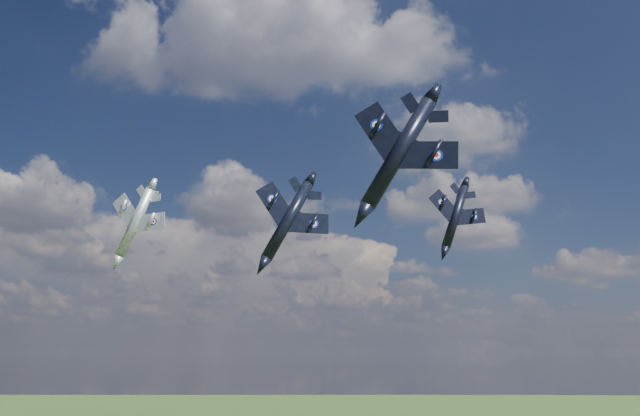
# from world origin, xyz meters

# --- Properties ---
(jet_lead_navy) EXTENTS (16.47, 19.26, 8.51)m
(jet_lead_navy) POSITION_xyz_m (0.12, 16.36, 82.08)
(jet_lead_navy) COLOR black
(jet_right_navy) EXTENTS (12.44, 16.33, 8.45)m
(jet_right_navy) POSITION_xyz_m (13.70, -10.40, 82.42)
(jet_right_navy) COLOR black
(jet_high_navy) EXTENTS (15.02, 17.61, 6.67)m
(jet_high_navy) POSITION_xyz_m (24.93, 35.73, 86.39)
(jet_high_navy) COLOR black
(jet_left_silver) EXTENTS (13.11, 15.63, 6.68)m
(jet_left_silver) POSITION_xyz_m (-20.32, 15.07, 81.86)
(jet_left_silver) COLOR gray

